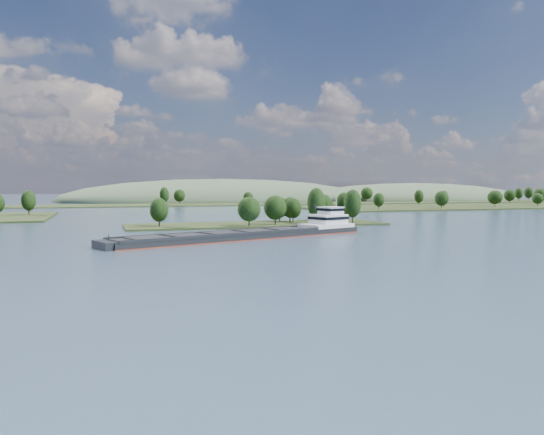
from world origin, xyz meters
name	(u,v)px	position (x,y,z in m)	size (l,w,h in m)	color
ground	(318,240)	(0.00, 120.00, 0.00)	(1800.00, 1800.00, 0.00)	#37465F
tree_island	(278,214)	(8.22, 178.63, 4.27)	(100.00, 31.34, 15.18)	#232F15
right_bank	(511,205)	(232.22, 299.54, 1.04)	(320.00, 90.00, 14.38)	#232F15
back_shoreline	(189,204)	(9.16, 399.80, 0.73)	(900.00, 60.00, 15.68)	#232F15
hill_east	(414,200)	(260.00, 470.00, 0.00)	(260.00, 140.00, 36.00)	#41543A
hill_west	(223,201)	(60.00, 500.00, 0.00)	(320.00, 160.00, 44.00)	#41543A
cargo_barge	(261,233)	(-13.03, 132.41, 1.45)	(83.33, 38.71, 11.51)	black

